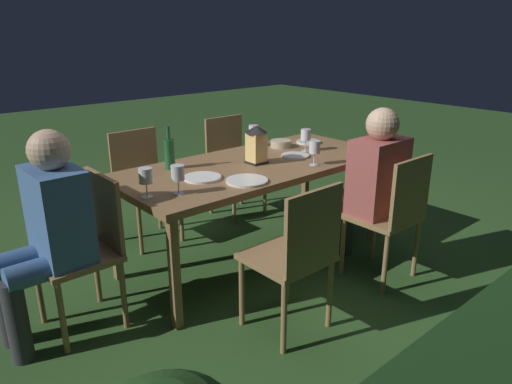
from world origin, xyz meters
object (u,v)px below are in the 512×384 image
Objects in this scene: wine_glass_d at (305,136)px; plate_d at (202,178)px; chair_side_left_a at (232,161)px; plate_b at (309,142)px; person_in_rust at (369,183)px; chair_side_right_a at (392,212)px; bowl_olives at (361,150)px; plate_a at (247,181)px; dining_table at (256,170)px; chair_side_left_b at (143,181)px; chair_head_far at (88,244)px; wine_glass_c at (146,177)px; chair_side_right_b at (296,253)px; wine_glass_e at (178,174)px; plate_c at (295,156)px; wine_glass_b at (315,148)px; wine_glass_a at (254,132)px; lantern_centerpiece at (256,142)px; green_bottle_on_table at (169,153)px; person_in_blue at (48,229)px; bowl_bread at (281,143)px.

wine_glass_d is 0.71× the size of plate_d.
plate_d is (0.94, 0.90, 0.25)m from chair_side_left_a.
chair_side_left_a reaches higher than plate_b.
plate_b is (-0.28, -0.81, 0.10)m from person_in_rust.
chair_side_right_a reaches higher than bowl_olives.
bowl_olives is at bearing 178.54° from plate_a.
chair_side_left_b is at bearing -61.89° from dining_table.
chair_side_right_a is (-1.69, 0.84, 0.00)m from chair_head_far.
wine_glass_c is (1.37, -0.69, 0.36)m from chair_side_right_a.
chair_side_right_b is at bearing 124.77° from wine_glass_c.
bowl_olives is (-1.54, 0.11, -0.09)m from wine_glass_e.
chair_head_far is at bearing -4.67° from plate_d.
plate_c is (-0.32, 0.07, 0.06)m from dining_table.
bowl_olives is at bearing 178.52° from wine_glass_b.
chair_side_left_b is 0.95m from wine_glass_a.
dining_table is 0.81m from wine_glass_e.
chair_side_left_a is 0.95m from plate_c.
plate_c is at bearing -134.99° from chair_side_right_b.
lantern_centerpiece is 0.51m from wine_glass_d.
plate_b is at bearing 175.73° from green_bottle_on_table.
chair_head_far is 3.67× the size of plate_d.
person_in_blue is (0.99, -0.84, 0.15)m from chair_side_right_b.
chair_side_left_b is at bearing -116.27° from wine_glass_c.
plate_a is 1.29× the size of plate_b.
person_in_rust is 0.59m from plate_c.
chair_side_right_b is at bearing 41.51° from wine_glass_d.
person_in_rust is at bearing 161.22° from person_in_blue.
wine_glass_a and wine_glass_e have the same top height.
chair_side_left_b is 0.93m from plate_d.
dining_table is 8.35× the size of plate_d.
plate_a is at bearing 165.77° from wine_glass_c.
lantern_centerpiece is at bearing 1.67° from wine_glass_d.
wine_glass_d is at bearing -93.74° from chair_side_right_a.
wine_glass_c reaches higher than chair_head_far.
chair_side_left_a is 5.15× the size of wine_glass_b.
chair_side_left_a is 3.36× the size of plate_a.
wine_glass_c is at bearing 10.63° from plate_d.
wine_glass_a is at bearing -151.28° from wine_glass_e.
person_in_rust is at bearing 97.95° from wine_glass_a.
lantern_centerpiece reaches higher than plate_a.
chair_side_right_b is 5.30× the size of bowl_bread.
chair_side_right_b is 1.56m from plate_b.
chair_head_far is (0.79, -0.84, 0.00)m from chair_side_right_b.
dining_table is at bearing 0.32° from wine_glass_d.
plate_c is (-1.25, -0.07, -0.11)m from wine_glass_c.
chair_head_far reaches higher than plate_a.
wine_glass_d is at bearing 117.75° from wine_glass_a.
plate_c is (-0.02, 0.45, -0.11)m from wine_glass_a.
bowl_bread is at bearing -172.80° from chair_head_far.
bowl_bread is at bearing -165.57° from wine_glass_c.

